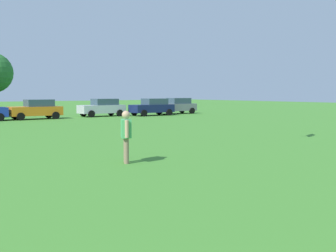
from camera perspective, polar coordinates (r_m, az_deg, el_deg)
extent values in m
cylinder|color=#8C7259|center=(13.22, -5.79, -3.46)|extent=(0.16, 0.16, 0.83)
cylinder|color=#8C7259|center=(13.46, -5.87, -3.31)|extent=(0.16, 0.16, 0.83)
cube|color=#4CB266|center=(13.26, -5.86, -0.35)|extent=(0.52, 0.63, 0.59)
cylinder|color=tan|center=(12.92, -5.75, -0.40)|extent=(0.12, 0.12, 0.55)
cylinder|color=tan|center=(13.60, -5.96, -0.15)|extent=(0.12, 0.12, 0.55)
sphere|color=tan|center=(13.23, -5.87, 1.57)|extent=(0.26, 0.26, 0.26)
cylinder|color=black|center=(35.14, -22.33, 1.14)|extent=(0.64, 0.22, 0.64)
cube|color=orange|center=(36.73, -17.98, 2.00)|extent=(4.30, 1.80, 0.76)
cube|color=#334756|center=(36.81, -17.49, 3.08)|extent=(2.24, 1.58, 0.60)
cylinder|color=black|center=(35.48, -19.80, 1.25)|extent=(0.64, 0.22, 0.64)
cylinder|color=black|center=(37.22, -20.52, 1.38)|extent=(0.64, 0.22, 0.64)
cylinder|color=black|center=(36.35, -15.34, 1.44)|extent=(0.64, 0.22, 0.64)
cylinder|color=black|center=(38.05, -16.25, 1.55)|extent=(0.64, 0.22, 0.64)
cube|color=silver|center=(39.56, -9.23, 2.35)|extent=(4.30, 1.80, 0.76)
cube|color=#334756|center=(39.69, -8.79, 3.34)|extent=(2.24, 1.58, 0.60)
cylinder|color=black|center=(38.14, -10.61, 1.67)|extent=(0.64, 0.22, 0.64)
cylinder|color=black|center=(39.79, -11.68, 1.77)|extent=(0.64, 0.22, 0.64)
cylinder|color=black|center=(39.44, -6.74, 1.81)|extent=(0.64, 0.22, 0.64)
cylinder|color=black|center=(41.03, -7.93, 1.91)|extent=(0.64, 0.22, 0.64)
cube|color=#141E4C|center=(40.49, -2.28, 2.46)|extent=(4.30, 1.80, 0.76)
cube|color=#334756|center=(40.66, -1.87, 3.42)|extent=(2.24, 1.58, 0.60)
cylinder|color=black|center=(38.97, -3.37, 1.80)|extent=(0.64, 0.22, 0.64)
cylinder|color=black|center=(40.51, -4.71, 1.91)|extent=(0.64, 0.22, 0.64)
cylinder|color=black|center=(40.57, 0.15, 1.93)|extent=(0.64, 0.22, 0.64)
cylinder|color=black|center=(42.06, -1.26, 2.02)|extent=(0.64, 0.22, 0.64)
cube|color=slate|center=(43.89, 1.13, 2.63)|extent=(4.30, 1.80, 0.76)
cube|color=#334756|center=(44.08, 1.50, 3.52)|extent=(2.24, 1.58, 0.60)
cylinder|color=black|center=(42.33, 0.25, 2.04)|extent=(0.64, 0.22, 0.64)
cylinder|color=black|center=(43.81, -1.11, 2.13)|extent=(0.64, 0.22, 0.64)
cylinder|color=black|center=(44.07, 3.36, 2.14)|extent=(0.64, 0.22, 0.64)
cylinder|color=black|center=(45.50, 1.95, 2.22)|extent=(0.64, 0.22, 0.64)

